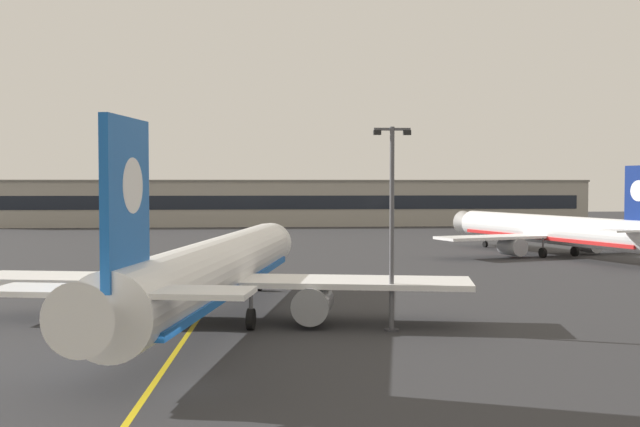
# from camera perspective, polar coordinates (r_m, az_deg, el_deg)

# --- Properties ---
(ground_plane) EXTENTS (400.00, 400.00, 0.00)m
(ground_plane) POSITION_cam_1_polar(r_m,az_deg,el_deg) (34.01, -10.89, -12.86)
(ground_plane) COLOR #2D2D30
(taxiway_centreline) EXTENTS (6.64, 179.90, 0.01)m
(taxiway_centreline) POSITION_cam_1_polar(r_m,az_deg,el_deg) (63.35, -7.71, -5.79)
(taxiway_centreline) COLOR yellow
(taxiway_centreline) RESTS_ON ground
(airliner_foreground) EXTENTS (32.34, 41.31, 11.65)m
(airliner_foreground) POSITION_cam_1_polar(r_m,az_deg,el_deg) (48.41, -7.83, -4.26)
(airliner_foreground) COLOR white
(airliner_foreground) RESTS_ON ground
(airliner_background) EXTENTS (29.46, 37.25, 10.76)m
(airliner_background) POSITION_cam_1_polar(r_m,az_deg,el_deg) (96.94, 16.90, -1.23)
(airliner_background) COLOR white
(airliner_background) RESTS_ON ground
(apron_lamp_post) EXTENTS (2.24, 0.90, 12.25)m
(apron_lamp_post) POSITION_cam_1_polar(r_m,az_deg,el_deg) (45.59, 5.42, -0.80)
(apron_lamp_post) COLOR #515156
(apron_lamp_post) RESTS_ON ground
(terminal_building) EXTENTS (126.95, 12.40, 9.63)m
(terminal_building) POSITION_cam_1_polar(r_m,az_deg,el_deg) (160.35, -2.58, 0.82)
(terminal_building) COLOR #9E998E
(terminal_building) RESTS_ON ground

